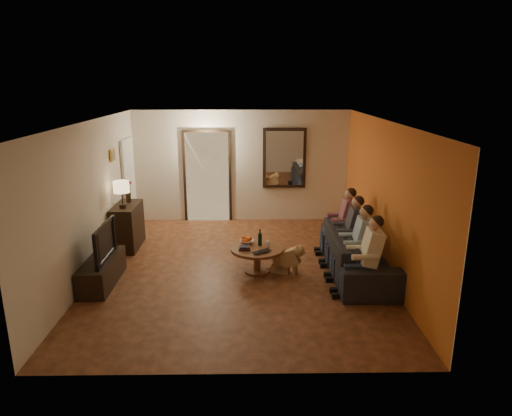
{
  "coord_description": "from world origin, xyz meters",
  "views": [
    {
      "loc": [
        0.18,
        -7.52,
        3.26
      ],
      "look_at": [
        0.3,
        0.3,
        1.05
      ],
      "focal_mm": 32.0,
      "sensor_mm": 36.0,
      "label": 1
    }
  ],
  "objects_px": {
    "tv_stand": "(102,271)",
    "person_b": "(358,246)",
    "dog": "(286,258)",
    "table_lamp": "(122,194)",
    "sofa": "(359,253)",
    "bowl": "(247,242)",
    "coffee_table": "(257,260)",
    "wine_bottle": "(260,237)",
    "person_d": "(343,224)",
    "dresser": "(128,226)",
    "laptop": "(263,253)",
    "person_a": "(367,260)",
    "person_c": "(350,234)",
    "tv": "(99,242)"
  },
  "relations": [
    {
      "from": "dresser",
      "to": "dog",
      "type": "height_order",
      "value": "dresser"
    },
    {
      "from": "table_lamp",
      "to": "dog",
      "type": "height_order",
      "value": "table_lamp"
    },
    {
      "from": "wine_bottle",
      "to": "dog",
      "type": "bearing_deg",
      "value": -20.29
    },
    {
      "from": "person_c",
      "to": "dog",
      "type": "relative_size",
      "value": 2.14
    },
    {
      "from": "dresser",
      "to": "tv",
      "type": "distance_m",
      "value": 1.74
    },
    {
      "from": "dresser",
      "to": "person_d",
      "type": "xyz_separation_m",
      "value": [
        4.23,
        -0.41,
        0.16
      ]
    },
    {
      "from": "table_lamp",
      "to": "sofa",
      "type": "height_order",
      "value": "table_lamp"
    },
    {
      "from": "tv_stand",
      "to": "bowl",
      "type": "distance_m",
      "value": 2.49
    },
    {
      "from": "tv_stand",
      "to": "dog",
      "type": "distance_m",
      "value": 3.09
    },
    {
      "from": "bowl",
      "to": "person_c",
      "type": "bearing_deg",
      "value": 1.12
    },
    {
      "from": "sofa",
      "to": "person_c",
      "type": "bearing_deg",
      "value": 19.63
    },
    {
      "from": "person_a",
      "to": "bowl",
      "type": "distance_m",
      "value": 2.18
    },
    {
      "from": "person_a",
      "to": "bowl",
      "type": "xyz_separation_m",
      "value": [
        -1.84,
        1.16,
        -0.12
      ]
    },
    {
      "from": "person_a",
      "to": "person_b",
      "type": "bearing_deg",
      "value": 90.0
    },
    {
      "from": "tv",
      "to": "coffee_table",
      "type": "height_order",
      "value": "tv"
    },
    {
      "from": "wine_bottle",
      "to": "laptop",
      "type": "relative_size",
      "value": 0.94
    },
    {
      "from": "wine_bottle",
      "to": "coffee_table",
      "type": "bearing_deg",
      "value": -116.57
    },
    {
      "from": "dog",
      "to": "person_c",
      "type": "bearing_deg",
      "value": 34.88
    },
    {
      "from": "person_b",
      "to": "dog",
      "type": "distance_m",
      "value": 1.23
    },
    {
      "from": "dresser",
      "to": "laptop",
      "type": "bearing_deg",
      "value": -30.1
    },
    {
      "from": "dresser",
      "to": "tv_stand",
      "type": "height_order",
      "value": "dresser"
    },
    {
      "from": "person_a",
      "to": "person_c",
      "type": "distance_m",
      "value": 1.2
    },
    {
      "from": "dresser",
      "to": "wine_bottle",
      "type": "height_order",
      "value": "dresser"
    },
    {
      "from": "dresser",
      "to": "sofa",
      "type": "relative_size",
      "value": 0.4
    },
    {
      "from": "sofa",
      "to": "person_d",
      "type": "bearing_deg",
      "value": 7.54
    },
    {
      "from": "person_d",
      "to": "dog",
      "type": "height_order",
      "value": "person_d"
    },
    {
      "from": "coffee_table",
      "to": "wine_bottle",
      "type": "distance_m",
      "value": 0.4
    },
    {
      "from": "dresser",
      "to": "person_d",
      "type": "bearing_deg",
      "value": -5.52
    },
    {
      "from": "dog",
      "to": "coffee_table",
      "type": "height_order",
      "value": "dog"
    },
    {
      "from": "person_d",
      "to": "coffee_table",
      "type": "bearing_deg",
      "value": -152.77
    },
    {
      "from": "tv_stand",
      "to": "person_b",
      "type": "height_order",
      "value": "person_b"
    },
    {
      "from": "tv",
      "to": "laptop",
      "type": "height_order",
      "value": "tv"
    },
    {
      "from": "tv_stand",
      "to": "wine_bottle",
      "type": "height_order",
      "value": "wine_bottle"
    },
    {
      "from": "person_b",
      "to": "person_d",
      "type": "distance_m",
      "value": 1.2
    },
    {
      "from": "person_d",
      "to": "dog",
      "type": "relative_size",
      "value": 2.14
    },
    {
      "from": "person_a",
      "to": "person_c",
      "type": "relative_size",
      "value": 1.0
    },
    {
      "from": "dresser",
      "to": "dog",
      "type": "relative_size",
      "value": 1.77
    },
    {
      "from": "tv",
      "to": "bowl",
      "type": "distance_m",
      "value": 2.49
    },
    {
      "from": "tv_stand",
      "to": "person_b",
      "type": "distance_m",
      "value": 4.25
    },
    {
      "from": "sofa",
      "to": "wine_bottle",
      "type": "height_order",
      "value": "wine_bottle"
    },
    {
      "from": "coffee_table",
      "to": "laptop",
      "type": "relative_size",
      "value": 2.82
    },
    {
      "from": "person_b",
      "to": "dog",
      "type": "xyz_separation_m",
      "value": [
        -1.16,
        0.28,
        -0.32
      ]
    },
    {
      "from": "tv_stand",
      "to": "person_c",
      "type": "relative_size",
      "value": 1.09
    },
    {
      "from": "bowl",
      "to": "person_d",
      "type": "bearing_deg",
      "value": 19.03
    },
    {
      "from": "dresser",
      "to": "laptop",
      "type": "distance_m",
      "value": 3.08
    },
    {
      "from": "tv_stand",
      "to": "tv",
      "type": "distance_m",
      "value": 0.52
    },
    {
      "from": "dresser",
      "to": "tv_stand",
      "type": "bearing_deg",
      "value": -90.0
    },
    {
      "from": "dresser",
      "to": "sofa",
      "type": "xyz_separation_m",
      "value": [
        4.33,
        -1.31,
        -0.08
      ]
    },
    {
      "from": "bowl",
      "to": "laptop",
      "type": "xyz_separation_m",
      "value": [
        0.28,
        -0.5,
        -0.02
      ]
    },
    {
      "from": "person_c",
      "to": "dog",
      "type": "bearing_deg",
      "value": -164.37
    }
  ]
}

